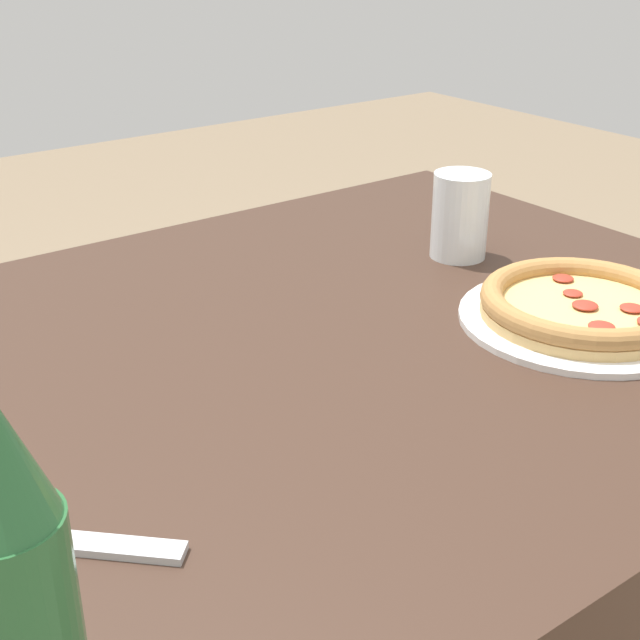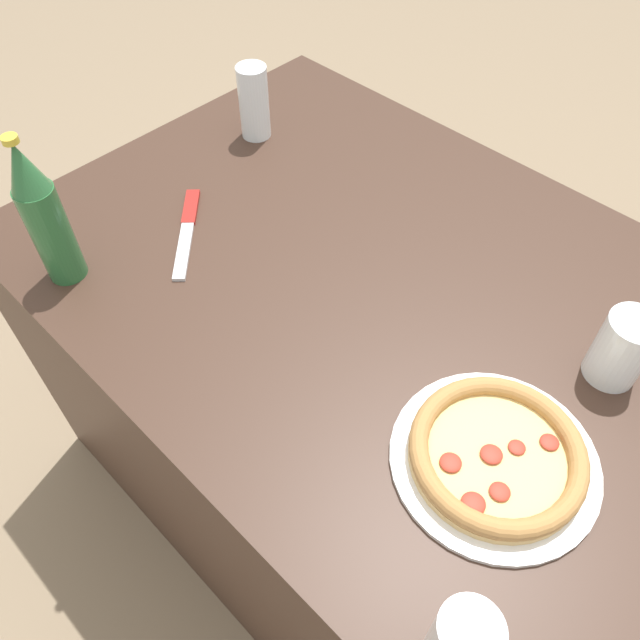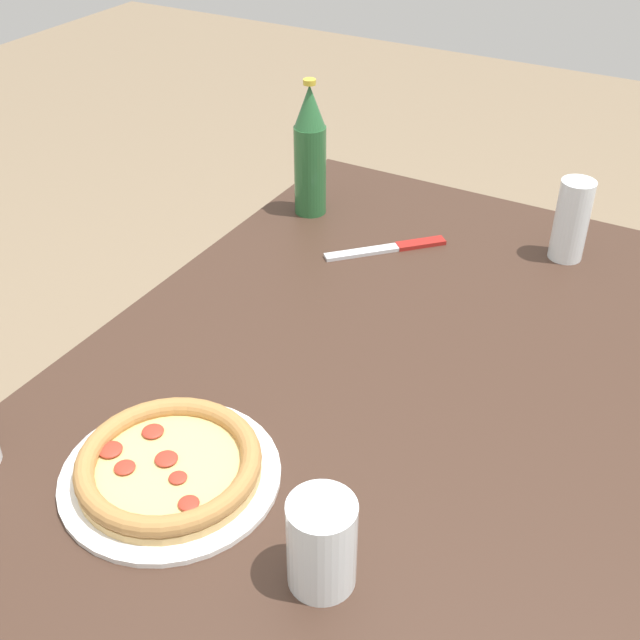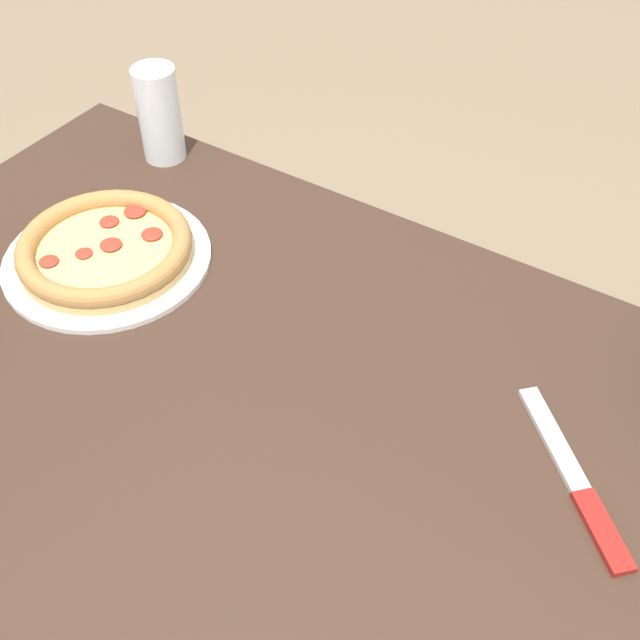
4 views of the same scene
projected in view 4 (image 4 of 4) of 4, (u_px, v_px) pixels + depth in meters
table at (257, 600)px, 1.15m from camera, size 1.28×0.90×0.77m
pizza_pepperoni at (106, 250)px, 1.08m from camera, size 0.28×0.28×0.04m
glass_red_wine at (160, 119)px, 1.23m from camera, size 0.07×0.07×0.15m
knife at (576, 482)px, 0.84m from camera, size 0.18×0.18×0.01m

